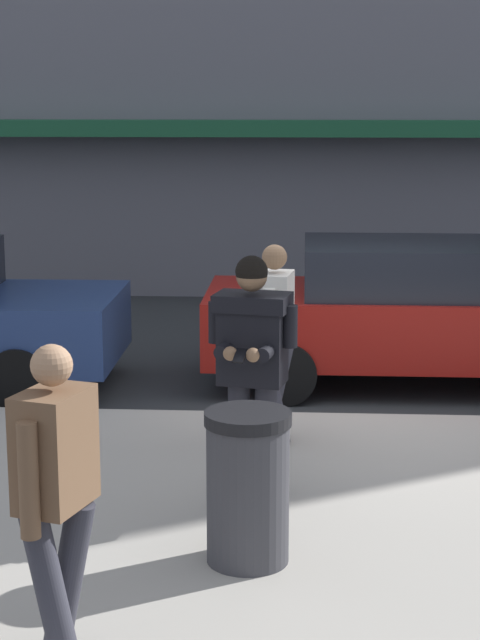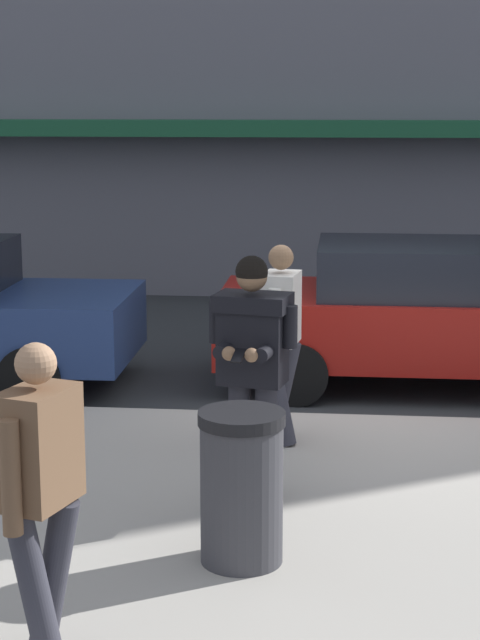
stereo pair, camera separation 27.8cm
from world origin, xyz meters
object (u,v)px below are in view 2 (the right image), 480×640
at_px(parked_sedan_mid, 429,314).
at_px(pedestrian_dark_coat, 40,483).
at_px(pedestrian_in_light_coat, 280,331).
at_px(trash_bin, 242,487).
at_px(man_texting_on_phone, 252,352).

distance_m(parked_sedan_mid, pedestrian_dark_coat, 6.69).
distance_m(pedestrian_in_light_coat, pedestrian_dark_coat, 3.88).
xyz_separation_m(pedestrian_in_light_coat, trash_bin, (-0.09, -2.45, -0.47)).
xyz_separation_m(parked_sedan_mid, pedestrian_in_light_coat, (-1.43, -2.47, 0.32)).
bearing_deg(parked_sedan_mid, trash_bin, -107.15).
bearing_deg(trash_bin, parked_sedan_mid, 72.85).
xyz_separation_m(man_texting_on_phone, trash_bin, (0.03, -1.05, -0.62)).
distance_m(parked_sedan_mid, trash_bin, 5.15).
bearing_deg(pedestrian_in_light_coat, pedestrian_dark_coat, -104.72).
relative_size(parked_sedan_mid, trash_bin, 4.60).
distance_m(man_texting_on_phone, pedestrian_dark_coat, 2.52).
height_order(pedestrian_in_light_coat, trash_bin, pedestrian_in_light_coat).
bearing_deg(pedestrian_dark_coat, trash_bin, 55.61).
relative_size(parked_sedan_mid, pedestrian_dark_coat, 2.65).
distance_m(pedestrian_dark_coat, trash_bin, 1.66).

